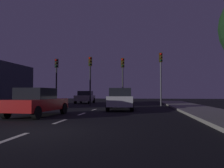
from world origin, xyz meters
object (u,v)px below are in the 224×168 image
at_px(traffic_signal_center_right, 123,72).
at_px(car_oncoming_far, 85,97).
at_px(car_adjacent_lane, 37,102).
at_px(traffic_signal_far_left, 56,73).
at_px(traffic_signal_far_right, 161,69).
at_px(street_lamp_right, 222,40).
at_px(traffic_signal_center_left, 90,71).
at_px(car_stopped_ahead, 120,99).

distance_m(traffic_signal_center_right, car_oncoming_far, 7.75).
bearing_deg(car_adjacent_lane, traffic_signal_far_left, 105.18).
xyz_separation_m(traffic_signal_far_left, car_adjacent_lane, (2.99, -11.04, -2.55)).
bearing_deg(traffic_signal_center_right, traffic_signal_far_right, 0.02).
distance_m(traffic_signal_far_left, car_adjacent_lane, 11.72).
distance_m(traffic_signal_far_right, car_adjacent_lane, 13.57).
height_order(traffic_signal_center_right, car_oncoming_far, traffic_signal_center_right).
relative_size(car_adjacent_lane, street_lamp_right, 0.68).
bearing_deg(car_oncoming_far, traffic_signal_center_left, -71.67).
relative_size(traffic_signal_far_right, street_lamp_right, 0.79).
distance_m(traffic_signal_far_left, traffic_signal_center_left, 3.48).
bearing_deg(traffic_signal_far_left, car_adjacent_lane, -74.82).
bearing_deg(car_oncoming_far, street_lamp_right, -55.98).
xyz_separation_m(traffic_signal_center_right, car_adjacent_lane, (-3.72, -11.04, -2.52)).
distance_m(traffic_signal_far_right, car_stopped_ahead, 7.16).
bearing_deg(car_stopped_ahead, traffic_signal_center_left, 121.71).
bearing_deg(car_oncoming_far, car_adjacent_lane, -85.50).
xyz_separation_m(traffic_signal_far_left, car_oncoming_far, (1.70, 5.36, -2.55)).
height_order(traffic_signal_far_right, car_adjacent_lane, traffic_signal_far_right).
distance_m(traffic_signal_center_right, traffic_signal_far_right, 3.68).
relative_size(traffic_signal_center_right, car_oncoming_far, 1.21).
relative_size(car_oncoming_far, street_lamp_right, 0.59).
xyz_separation_m(car_stopped_ahead, car_adjacent_lane, (-3.99, -5.37, -0.04)).
distance_m(traffic_signal_far_right, car_oncoming_far, 10.58).
height_order(car_stopped_ahead, street_lamp_right, street_lamp_right).
distance_m(traffic_signal_far_left, street_lamp_right, 16.51).
xyz_separation_m(traffic_signal_far_left, car_stopped_ahead, (6.98, -5.67, -2.51)).
distance_m(traffic_signal_far_left, traffic_signal_far_right, 10.38).
bearing_deg(traffic_signal_center_left, car_oncoming_far, 108.33).
bearing_deg(car_stopped_ahead, traffic_signal_far_left, 140.93).
bearing_deg(street_lamp_right, traffic_signal_far_left, 139.53).
relative_size(traffic_signal_far_right, car_oncoming_far, 1.33).
bearing_deg(car_adjacent_lane, traffic_signal_center_right, 71.40).
relative_size(traffic_signal_far_right, car_adjacent_lane, 1.16).
xyz_separation_m(traffic_signal_center_right, street_lamp_right, (5.84, -10.71, 0.64)).
distance_m(car_stopped_ahead, street_lamp_right, 8.14).
distance_m(traffic_signal_center_left, car_oncoming_far, 6.23).
xyz_separation_m(car_stopped_ahead, street_lamp_right, (5.57, -5.05, 3.11)).
bearing_deg(traffic_signal_far_right, traffic_signal_far_left, -180.00).
bearing_deg(traffic_signal_center_right, street_lamp_right, -61.38).
bearing_deg(traffic_signal_center_left, car_adjacent_lane, -92.52).
height_order(traffic_signal_center_left, car_adjacent_lane, traffic_signal_center_left).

